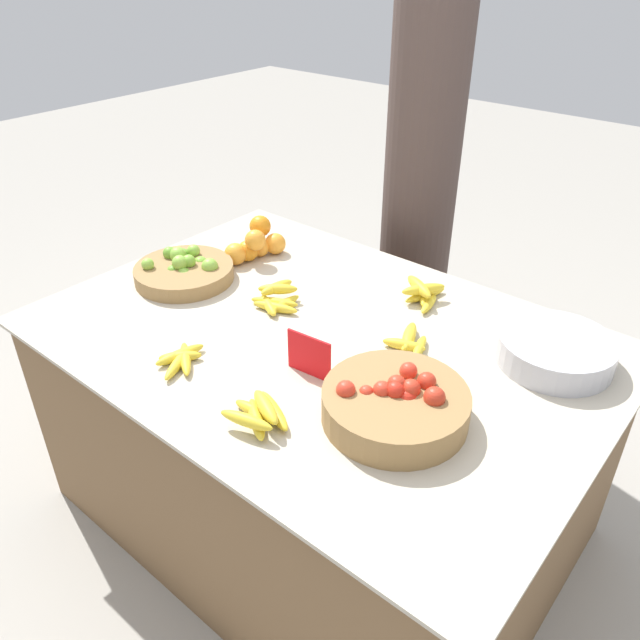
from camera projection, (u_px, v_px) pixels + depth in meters
name	position (u px, v px, depth m)	size (l,w,h in m)	color
ground_plane	(320.00, 510.00, 2.20)	(12.00, 12.00, 0.00)	#A39E93
market_table	(320.00, 431.00, 2.00)	(1.62, 1.13, 0.74)	brown
lime_bowl	(184.00, 270.00, 2.08)	(0.33, 0.33, 0.09)	olive
tomato_basket	(396.00, 405.00, 1.47)	(0.35, 0.35, 0.11)	olive
orange_pile	(255.00, 243.00, 2.20)	(0.14, 0.23, 0.13)	orange
metal_bowl	(555.00, 351.00, 1.67)	(0.31, 0.31, 0.08)	#B7B7BF
price_sign	(309.00, 355.00, 1.62)	(0.13, 0.02, 0.12)	red
banana_bunch_front_center	(410.00, 341.00, 1.75)	(0.13, 0.16, 0.04)	yellow
banana_bunch_middle_left	(424.00, 293.00, 1.96)	(0.15, 0.18, 0.06)	yellow
banana_bunch_middle_right	(181.00, 358.00, 1.68)	(0.14, 0.18, 0.03)	yellow
banana_bunch_front_left	(276.00, 299.00, 1.93)	(0.17, 0.17, 0.06)	yellow
banana_bunch_front_right	(261.00, 413.00, 1.47)	(0.18, 0.16, 0.06)	yellow
vendor_person	(419.00, 204.00, 2.45)	(0.28, 0.28, 1.75)	#473833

